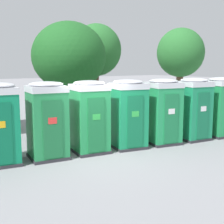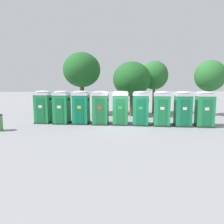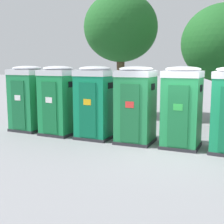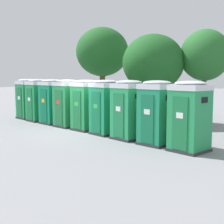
{
  "view_description": "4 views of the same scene",
  "coord_description": "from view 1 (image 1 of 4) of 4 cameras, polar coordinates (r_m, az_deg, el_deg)",
  "views": [
    {
      "loc": [
        -5.6,
        -8.51,
        3.07
      ],
      "look_at": [
        0.94,
        0.41,
        1.39
      ],
      "focal_mm": 50.0,
      "sensor_mm": 36.0,
      "label": 1
    },
    {
      "loc": [
        -1.67,
        -15.6,
        3.17
      ],
      "look_at": [
        -0.53,
        0.69,
        0.95
      ],
      "focal_mm": 35.0,
      "sensor_mm": 36.0,
      "label": 2
    },
    {
      "loc": [
        0.41,
        -9.25,
        2.6
      ],
      "look_at": [
        -2.24,
        1.01,
        0.97
      ],
      "focal_mm": 50.0,
      "sensor_mm": 36.0,
      "label": 3
    },
    {
      "loc": [
        10.39,
        -11.09,
        2.68
      ],
      "look_at": [
        2.05,
        0.2,
        1.08
      ],
      "focal_mm": 50.0,
      "sensor_mm": 36.0,
      "label": 4
    }
  ],
  "objects": [
    {
      "name": "portapotty_6",
      "position": [
        12.28,
        9.27,
        0.17
      ],
      "size": [
        1.41,
        1.42,
        2.54
      ],
      "color": "#2D2D33",
      "rests_on": "ground"
    },
    {
      "name": "street_tree_3",
      "position": [
        19.4,
        12.42,
        10.42
      ],
      "size": [
        2.83,
        2.83,
        5.24
      ],
      "color": "brown",
      "rests_on": "ground"
    },
    {
      "name": "street_tree_0",
      "position": [
        15.1,
        -7.88,
        10.03
      ],
      "size": [
        3.5,
        3.5,
        5.09
      ],
      "color": "brown",
      "rests_on": "ground"
    },
    {
      "name": "street_tree_2",
      "position": [
        17.61,
        -2.86,
        11.21
      ],
      "size": [
        2.75,
        2.75,
        5.31
      ],
      "color": "brown",
      "rests_on": "ground"
    },
    {
      "name": "portapotty_8",
      "position": [
        14.22,
        19.32,
        0.95
      ],
      "size": [
        1.43,
        1.42,
        2.54
      ],
      "color": "#2D2D33",
      "rests_on": "ground"
    },
    {
      "name": "portapotty_5",
      "position": [
        11.53,
        2.94,
        -0.28
      ],
      "size": [
        1.42,
        1.43,
        2.54
      ],
      "color": "#2D2D33",
      "rests_on": "ground"
    },
    {
      "name": "portapotty_3",
      "position": [
        10.4,
        -11.77,
        -1.43
      ],
      "size": [
        1.35,
        1.36,
        2.54
      ],
      "color": "#2D2D33",
      "rests_on": "ground"
    },
    {
      "name": "portapotty_7",
      "position": [
        13.21,
        14.62,
        0.6
      ],
      "size": [
        1.33,
        1.36,
        2.54
      ],
      "color": "#2D2D33",
      "rests_on": "ground"
    },
    {
      "name": "ground_plane",
      "position": [
        10.64,
        -2.81,
        -8.12
      ],
      "size": [
        120.0,
        120.0,
        0.0
      ],
      "primitive_type": "plane",
      "color": "gray"
    },
    {
      "name": "portapotty_4",
      "position": [
        10.91,
        -4.11,
        -0.8
      ],
      "size": [
        1.34,
        1.37,
        2.54
      ],
      "color": "#2D2D33",
      "rests_on": "ground"
    }
  ]
}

